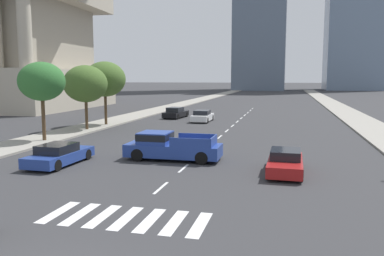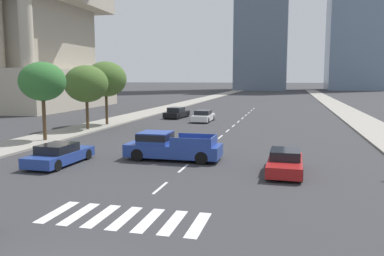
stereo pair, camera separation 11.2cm
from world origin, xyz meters
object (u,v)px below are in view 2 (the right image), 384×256
pickup_truck (169,146)px  sedan_white_0 (203,116)px  sedan_red_2 (285,162)px  street_tree_second (86,84)px  street_tree_nearest (42,82)px  sedan_blue_3 (59,155)px  street_tree_third (106,79)px  sedan_black_1 (177,113)px

pickup_truck → sedan_white_0: pickup_truck is taller
pickup_truck → sedan_red_2: bearing=165.4°
sedan_red_2 → street_tree_second: (-18.33, 12.61, 3.84)m
pickup_truck → street_tree_nearest: bearing=-19.9°
sedan_blue_3 → street_tree_third: size_ratio=0.72×
pickup_truck → sedan_red_2: 7.18m
sedan_white_0 → street_tree_nearest: size_ratio=0.76×
sedan_red_2 → street_tree_third: street_tree_third is taller
street_tree_nearest → street_tree_second: size_ratio=1.01×
sedan_white_0 → street_tree_third: bearing=124.2°
street_tree_nearest → street_tree_third: 10.78m
sedan_red_2 → street_tree_second: 22.57m
sedan_white_0 → street_tree_nearest: (-8.97, -16.93, 4.07)m
street_tree_nearest → street_tree_third: street_tree_third is taller
sedan_black_1 → sedan_blue_3: 27.10m
sedan_red_2 → sedan_blue_3: sedan_blue_3 is taller
street_tree_second → street_tree_third: street_tree_third is taller
pickup_truck → street_tree_third: 19.15m
sedan_white_0 → street_tree_second: bearing=138.4°
sedan_blue_3 → street_tree_second: size_ratio=0.78×
street_tree_nearest → sedan_blue_3: bearing=-50.8°
sedan_white_0 → sedan_red_2: (9.35, -22.81, -0.05)m
street_tree_nearest → street_tree_second: bearing=90.0°
sedan_white_0 → street_tree_nearest: 19.59m
sedan_black_1 → sedan_white_0: bearing=-122.6°
sedan_red_2 → street_tree_third: bearing=-131.4°
sedan_white_0 → sedan_red_2: size_ratio=1.02×
pickup_truck → sedan_blue_3: 6.39m
pickup_truck → sedan_blue_3: (-5.72, -2.85, -0.24)m
sedan_blue_3 → street_tree_nearest: bearing=40.8°
pickup_truck → street_tree_second: 16.10m
sedan_white_0 → sedan_red_2: sedan_white_0 is taller
sedan_red_2 → street_tree_nearest: bearing=-106.9°
street_tree_nearest → street_tree_third: size_ratio=0.93×
sedan_blue_3 → street_tree_third: street_tree_third is taller
sedan_black_1 → sedan_red_2: sedan_black_1 is taller
street_tree_nearest → street_tree_second: 6.73m
sedan_black_1 → street_tree_nearest: bearing=172.0°
pickup_truck → street_tree_third: street_tree_third is taller
sedan_black_1 → street_tree_third: (-4.87, -9.37, 4.21)m
sedan_red_2 → street_tree_third: size_ratio=0.69×
pickup_truck → sedan_white_0: size_ratio=1.26×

